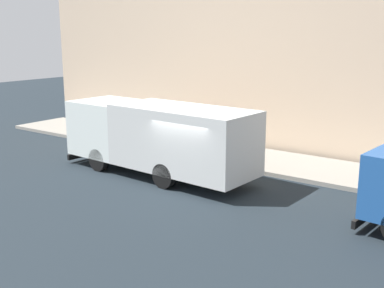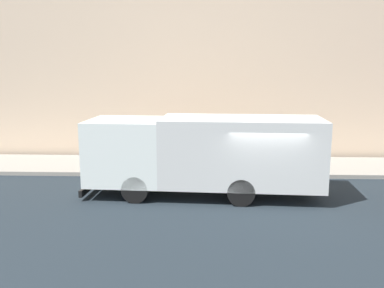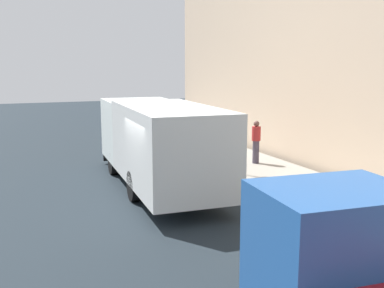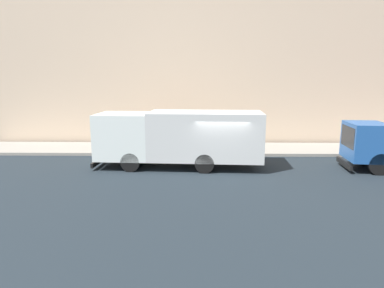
{
  "view_description": "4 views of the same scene",
  "coord_description": "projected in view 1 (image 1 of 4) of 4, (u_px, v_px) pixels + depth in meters",
  "views": [
    {
      "loc": [
        -13.48,
        -9.78,
        5.52
      ],
      "look_at": [
        0.99,
        0.67,
        1.38
      ],
      "focal_mm": 44.98,
      "sensor_mm": 36.0,
      "label": 1
    },
    {
      "loc": [
        -13.76,
        1.95,
        4.55
      ],
      "look_at": [
        1.52,
        2.54,
        1.71
      ],
      "focal_mm": 38.5,
      "sensor_mm": 36.0,
      "label": 2
    },
    {
      "loc": [
        -3.99,
        -12.02,
        4.04
      ],
      "look_at": [
        1.05,
        0.1,
        1.75
      ],
      "focal_mm": 42.47,
      "sensor_mm": 36.0,
      "label": 3
    },
    {
      "loc": [
        -16.24,
        1.13,
        4.44
      ],
      "look_at": [
        0.9,
        1.45,
        1.13
      ],
      "focal_mm": 31.72,
      "sensor_mm": 36.0,
      "label": 4
    }
  ],
  "objects": [
    {
      "name": "ground",
      "position": [
        191.0,
        188.0,
        17.47
      ],
      "size": [
        80.0,
        80.0,
        0.0
      ],
      "primitive_type": "plane",
      "color": "#1D262C"
    },
    {
      "name": "large_utility_truck",
      "position": [
        158.0,
        135.0,
        18.79
      ],
      "size": [
        2.92,
        8.49,
        2.83
      ],
      "rotation": [
        0.0,
        0.0,
        -0.05
      ],
      "color": "silver",
      "rests_on": "ground"
    },
    {
      "name": "sidewalk",
      "position": [
        254.0,
        159.0,
        21.2
      ],
      "size": [
        3.51,
        30.0,
        0.17
      ],
      "primitive_type": "cube",
      "color": "gray",
      "rests_on": "ground"
    },
    {
      "name": "building_facade",
      "position": [
        281.0,
        42.0,
        21.85
      ],
      "size": [
        0.5,
        30.0,
        10.24
      ],
      "primitive_type": "cube",
      "color": "beige",
      "rests_on": "ground"
    },
    {
      "name": "pedestrian_walking",
      "position": [
        197.0,
        127.0,
        23.24
      ],
      "size": [
        0.49,
        0.49,
        1.7
      ],
      "rotation": [
        0.0,
        0.0,
        0.62
      ],
      "color": "#443C4B",
      "rests_on": "sidewalk"
    },
    {
      "name": "street_sign_post",
      "position": [
        192.0,
        126.0,
        21.19
      ],
      "size": [
        0.44,
        0.08,
        2.26
      ],
      "color": "#4C5156",
      "rests_on": "sidewalk"
    }
  ]
}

